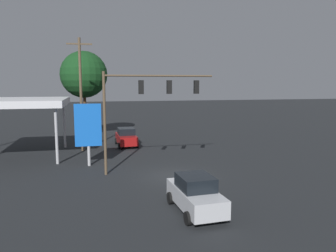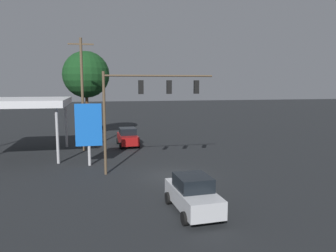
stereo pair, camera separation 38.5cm
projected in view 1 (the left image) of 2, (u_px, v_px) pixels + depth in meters
The scene contains 8 objects.
ground_plane at pixel (174, 176), 23.61m from camera, with size 200.00×200.00×0.00m, color black.
traffic_signal_assembly at pixel (145, 98), 23.83m from camera, with size 8.13×0.43×7.46m.
utility_pole at pixel (81, 92), 31.66m from camera, with size 2.40×0.26×10.93m.
gas_station_canopy at pixel (13, 103), 29.11m from camera, with size 9.11×8.44×5.24m.
price_sign at pixel (88, 126), 26.06m from camera, with size 2.09×0.27×5.02m.
sedan_far at pixel (195, 194), 16.87m from camera, with size 2.30×4.51×1.93m.
sedan_waiting at pixel (126, 137), 34.68m from camera, with size 2.24×4.49×1.93m.
street_tree at pixel (84, 75), 38.67m from camera, with size 5.51×5.51×10.41m.
Camera 1 is at (5.42, 22.30, 6.62)m, focal length 35.00 mm.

